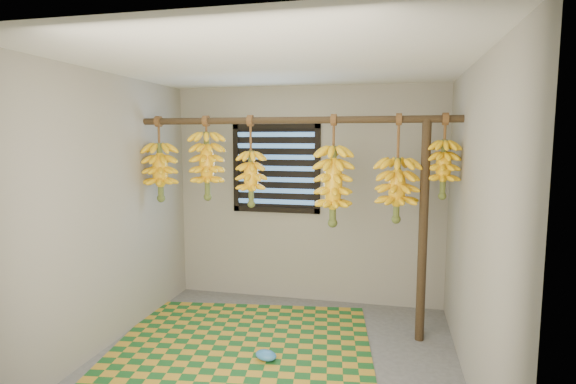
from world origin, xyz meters
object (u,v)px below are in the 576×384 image
(banana_bunch_c, at_px, (251,178))
(banana_bunch_e, at_px, (397,190))
(woven_mat, at_px, (244,342))
(banana_bunch_f, at_px, (443,169))
(banana_bunch_a, at_px, (160,172))
(banana_bunch_d, at_px, (333,186))
(plastic_bag, at_px, (266,355))
(support_post, at_px, (423,233))
(banana_bunch_b, at_px, (207,166))

(banana_bunch_c, bearing_deg, banana_bunch_e, 0.00)
(woven_mat, xyz_separation_m, banana_bunch_f, (1.70, 0.41, 1.57))
(banana_bunch_a, xyz_separation_m, banana_bunch_d, (1.74, -0.00, -0.10))
(woven_mat, distance_m, banana_bunch_c, 1.51)
(banana_bunch_e, bearing_deg, plastic_bag, -145.91)
(support_post, height_order, banana_bunch_f, banana_bunch_f)
(banana_bunch_a, height_order, banana_bunch_b, same)
(banana_bunch_d, bearing_deg, banana_bunch_f, 0.00)
(banana_bunch_f, bearing_deg, banana_bunch_e, -180.00)
(plastic_bag, distance_m, banana_bunch_f, 2.19)
(banana_bunch_f, bearing_deg, banana_bunch_a, -180.00)
(banana_bunch_a, relative_size, banana_bunch_e, 0.87)
(banana_bunch_d, bearing_deg, woven_mat, -151.18)
(woven_mat, xyz_separation_m, plastic_bag, (0.29, -0.29, 0.04))
(woven_mat, bearing_deg, banana_bunch_b, 140.39)
(plastic_bag, bearing_deg, banana_bunch_a, 151.66)
(banana_bunch_a, relative_size, banana_bunch_f, 1.14)
(plastic_bag, relative_size, banana_bunch_d, 0.19)
(banana_bunch_c, height_order, banana_bunch_e, same)
(support_post, bearing_deg, plastic_bag, -151.20)
(plastic_bag, xyz_separation_m, banana_bunch_d, (0.45, 0.69, 1.35))
(plastic_bag, height_order, banana_bunch_e, banana_bunch_e)
(banana_bunch_d, bearing_deg, banana_bunch_e, 0.00)
(support_post, xyz_separation_m, banana_bunch_b, (-2.05, 0.00, 0.57))
(support_post, distance_m, banana_bunch_a, 2.60)
(banana_bunch_a, xyz_separation_m, banana_bunch_b, (0.50, 0.00, 0.07))
(banana_bunch_d, height_order, banana_bunch_e, same)
(support_post, relative_size, banana_bunch_c, 2.31)
(support_post, distance_m, woven_mat, 1.89)
(banana_bunch_b, bearing_deg, banana_bunch_c, 0.00)
(banana_bunch_e, relative_size, banana_bunch_f, 1.30)
(banana_bunch_b, relative_size, banana_bunch_c, 0.94)
(banana_bunch_a, xyz_separation_m, banana_bunch_e, (2.31, 0.00, -0.12))
(plastic_bag, xyz_separation_m, banana_bunch_b, (-0.78, 0.69, 1.52))
(banana_bunch_c, relative_size, banana_bunch_f, 1.17)
(banana_bunch_a, bearing_deg, banana_bunch_f, 0.00)
(woven_mat, height_order, plastic_bag, plastic_bag)
(banana_bunch_d, distance_m, banana_bunch_f, 0.97)
(support_post, xyz_separation_m, banana_bunch_e, (-0.24, 0.00, 0.38))
(banana_bunch_a, distance_m, banana_bunch_b, 0.51)
(banana_bunch_a, bearing_deg, banana_bunch_e, 0.00)
(banana_bunch_a, height_order, banana_bunch_d, same)
(banana_bunch_a, distance_m, banana_bunch_d, 1.74)
(banana_bunch_b, distance_m, banana_bunch_d, 1.25)
(woven_mat, distance_m, banana_bunch_b, 1.69)
(banana_bunch_c, bearing_deg, banana_bunch_d, -0.00)
(banana_bunch_c, bearing_deg, banana_bunch_f, 0.00)
(woven_mat, relative_size, banana_bunch_c, 2.60)
(banana_bunch_d, bearing_deg, support_post, 0.00)
(woven_mat, xyz_separation_m, banana_bunch_e, (1.31, 0.41, 1.37))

